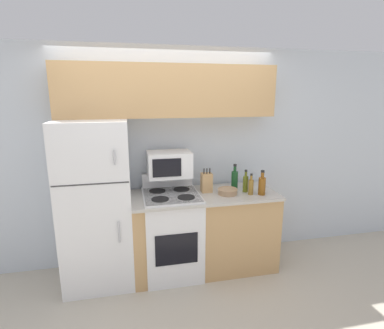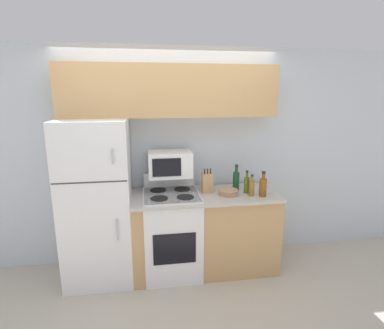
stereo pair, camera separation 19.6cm
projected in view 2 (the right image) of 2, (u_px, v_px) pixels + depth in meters
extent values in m
plane|color=beige|center=(177.00, 286.00, 3.23)|extent=(12.00, 12.00, 0.00)
cube|color=silver|center=(170.00, 157.00, 3.60)|extent=(8.00, 0.05, 2.55)
cube|color=tan|center=(204.00, 233.00, 3.48)|extent=(1.63, 0.64, 0.90)
cube|color=#BCB7AD|center=(205.00, 195.00, 3.36)|extent=(1.63, 0.68, 0.03)
cube|color=white|center=(98.00, 202.00, 3.22)|extent=(0.71, 0.66, 1.77)
cube|color=#383838|center=(90.00, 182.00, 2.83)|extent=(0.69, 0.01, 0.01)
cylinder|color=#B7B7BC|center=(113.00, 156.00, 2.79)|extent=(0.02, 0.02, 0.14)
cylinder|color=#B7B7BC|center=(117.00, 230.00, 2.96)|extent=(0.02, 0.02, 0.22)
cube|color=tan|center=(170.00, 91.00, 3.25)|extent=(2.35, 0.32, 0.56)
cube|color=white|center=(172.00, 233.00, 3.41)|extent=(0.62, 0.64, 0.95)
cube|color=black|center=(175.00, 249.00, 3.10)|extent=(0.44, 0.01, 0.34)
cube|color=#2D2D2D|center=(171.00, 194.00, 3.30)|extent=(0.59, 0.61, 0.01)
cube|color=white|center=(169.00, 179.00, 3.57)|extent=(0.59, 0.06, 0.16)
cylinder|color=black|center=(159.00, 198.00, 3.14)|extent=(0.19, 0.19, 0.01)
cylinder|color=black|center=(185.00, 197.00, 3.18)|extent=(0.19, 0.19, 0.01)
cylinder|color=black|center=(158.00, 190.00, 3.41)|extent=(0.19, 0.19, 0.01)
cylinder|color=black|center=(182.00, 189.00, 3.45)|extent=(0.19, 0.19, 0.01)
cube|color=white|center=(170.00, 164.00, 3.37)|extent=(0.48, 0.33, 0.28)
cube|color=black|center=(167.00, 167.00, 3.20)|extent=(0.31, 0.01, 0.20)
cube|color=tan|center=(207.00, 183.00, 3.40)|extent=(0.12, 0.11, 0.22)
cylinder|color=black|center=(205.00, 171.00, 3.35)|extent=(0.01, 0.01, 0.06)
cylinder|color=black|center=(208.00, 171.00, 3.36)|extent=(0.01, 0.01, 0.06)
cylinder|color=black|center=(210.00, 171.00, 3.36)|extent=(0.01, 0.01, 0.06)
cylinder|color=tan|center=(228.00, 192.00, 3.32)|extent=(0.21, 0.21, 0.06)
torus|color=tan|center=(228.00, 190.00, 3.32)|extent=(0.22, 0.22, 0.01)
cylinder|color=#194C23|center=(236.00, 181.00, 3.49)|extent=(0.08, 0.08, 0.21)
cylinder|color=#194C23|center=(236.00, 170.00, 3.45)|extent=(0.03, 0.03, 0.07)
cylinder|color=black|center=(237.00, 166.00, 3.44)|extent=(0.04, 0.04, 0.02)
cylinder|color=brown|center=(263.00, 188.00, 3.27)|extent=(0.08, 0.08, 0.20)
cylinder|color=brown|center=(264.00, 176.00, 3.24)|extent=(0.04, 0.04, 0.06)
cylinder|color=black|center=(264.00, 172.00, 3.23)|extent=(0.04, 0.04, 0.02)
cylinder|color=#5B6619|center=(247.00, 185.00, 3.38)|extent=(0.06, 0.06, 0.18)
cylinder|color=#5B6619|center=(247.00, 175.00, 3.35)|extent=(0.03, 0.03, 0.06)
cylinder|color=black|center=(247.00, 172.00, 3.34)|extent=(0.03, 0.03, 0.02)
cylinder|color=olive|center=(252.00, 188.00, 3.28)|extent=(0.06, 0.06, 0.17)
cylinder|color=olive|center=(252.00, 179.00, 3.26)|extent=(0.03, 0.03, 0.05)
cylinder|color=black|center=(252.00, 176.00, 3.25)|extent=(0.03, 0.03, 0.02)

